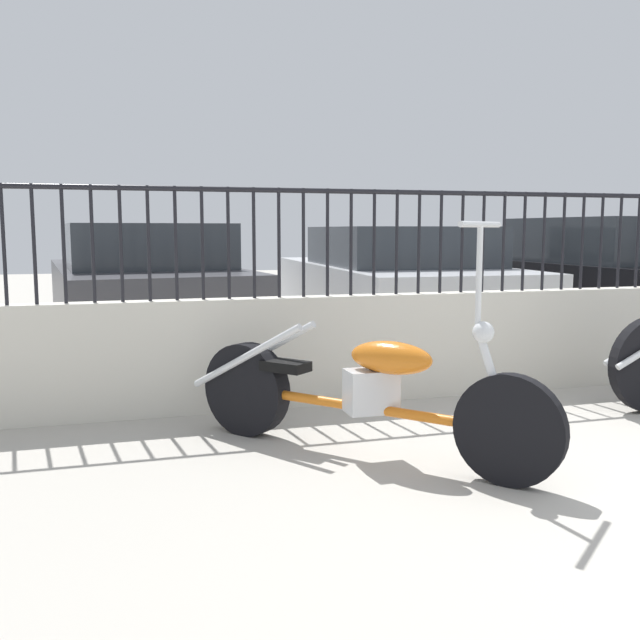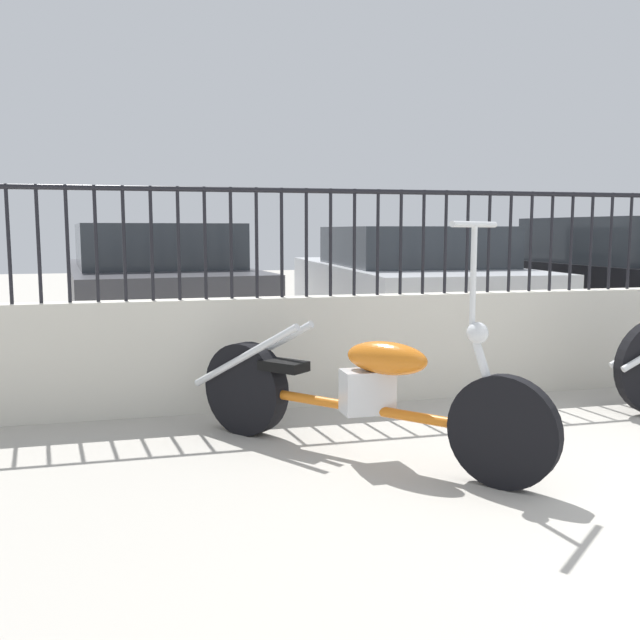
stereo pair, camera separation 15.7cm
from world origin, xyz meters
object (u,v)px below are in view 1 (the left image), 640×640
at_px(car_dark_grey, 143,286).
at_px(car_silver, 394,281).
at_px(car_black, 596,275).
at_px(motorcycle_orange, 346,390).

distance_m(car_dark_grey, car_silver, 2.91).
relative_size(car_dark_grey, car_black, 0.95).
bearing_deg(car_dark_grey, car_black, -97.76).
distance_m(motorcycle_orange, car_silver, 4.56).
height_order(car_dark_grey, car_silver, car_dark_grey).
relative_size(motorcycle_orange, car_dark_grey, 0.44).
distance_m(car_silver, car_black, 2.64).
distance_m(motorcycle_orange, car_black, 6.01).
xyz_separation_m(car_dark_grey, car_black, (5.54, -0.22, 0.03)).
height_order(car_dark_grey, car_black, car_black).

